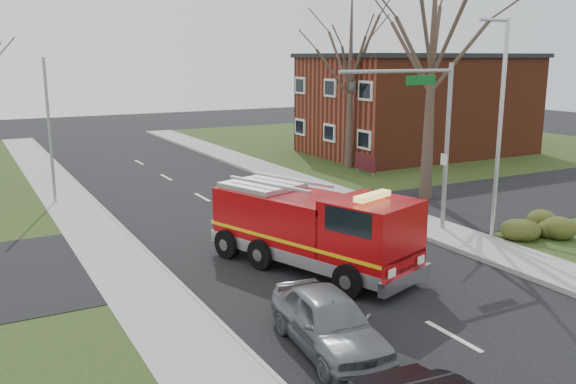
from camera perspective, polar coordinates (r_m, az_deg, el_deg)
ground at (r=20.98m, az=3.77°, el=-7.04°), size 120.00×120.00×0.00m
sidewalk_right at (r=24.68m, az=16.07°, el=-4.31°), size 2.40×80.00×0.15m
sidewalk_left at (r=18.59m, az=-12.86°, el=-9.74°), size 2.40×80.00×0.15m
brick_building at (r=45.73m, az=12.03°, el=8.05°), size 15.40×10.40×7.25m
health_center_sign at (r=36.53m, az=7.25°, el=2.77°), size 0.12×2.00×1.40m
hedge_corner at (r=25.93m, az=22.11°, el=-2.79°), size 2.80×2.00×0.90m
bare_tree_near at (r=30.32m, az=13.38°, el=12.96°), size 6.00×6.00×12.00m
bare_tree_far at (r=38.35m, az=5.88°, el=11.68°), size 5.25×5.25×10.50m
traffic_signal_mast at (r=24.21m, az=12.55°, el=6.76°), size 5.29×0.18×6.80m
streetlight_pole at (r=24.15m, az=19.14°, el=5.99°), size 1.48×0.16×8.40m
utility_pole_far at (r=31.10m, az=-21.41°, el=5.18°), size 0.14×0.14×7.00m
fire_engine at (r=20.43m, az=2.44°, el=-3.60°), size 4.77×7.78×2.97m
parked_car_maroon at (r=15.16m, az=3.86°, el=-11.98°), size 2.24×4.50×1.47m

